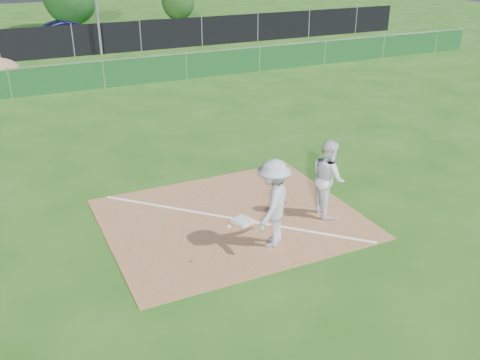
# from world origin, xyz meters

# --- Properties ---
(ground) EXTENTS (90.00, 90.00, 0.00)m
(ground) POSITION_xyz_m (0.00, 10.00, 0.00)
(ground) COLOR #204C10
(ground) RESTS_ON ground
(infield_dirt) EXTENTS (6.00, 5.00, 0.02)m
(infield_dirt) POSITION_xyz_m (0.00, 1.00, 0.01)
(infield_dirt) COLOR brown
(infield_dirt) RESTS_ON ground
(foul_line) EXTENTS (5.01, 5.01, 0.01)m
(foul_line) POSITION_xyz_m (0.00, 1.00, 0.03)
(foul_line) COLOR white
(foul_line) RESTS_ON infield_dirt
(green_fence) EXTENTS (44.00, 0.05, 1.20)m
(green_fence) POSITION_xyz_m (0.00, 15.00, 0.60)
(green_fence) COLOR #103C17
(green_fence) RESTS_ON ground
(black_fence) EXTENTS (46.00, 0.04, 1.80)m
(black_fence) POSITION_xyz_m (0.00, 23.00, 0.90)
(black_fence) COLOR black
(black_fence) RESTS_ON ground
(parking_lot) EXTENTS (46.00, 9.00, 0.01)m
(parking_lot) POSITION_xyz_m (0.00, 28.00, 0.01)
(parking_lot) COLOR black
(parking_lot) RESTS_ON ground
(first_base) EXTENTS (0.54, 0.54, 0.09)m
(first_base) POSITION_xyz_m (0.15, 0.68, 0.06)
(first_base) COLOR silver
(first_base) RESTS_ON infield_dirt
(play_at_first) EXTENTS (2.00, 1.43, 2.00)m
(play_at_first) POSITION_xyz_m (0.34, -0.46, 1.02)
(play_at_first) COLOR #BDBDBF
(play_at_first) RESTS_ON infield_dirt
(runner) EXTENTS (0.90, 1.06, 1.93)m
(runner) POSITION_xyz_m (2.26, 0.26, 0.97)
(runner) COLOR silver
(runner) RESTS_ON ground
(car_mid) EXTENTS (4.51, 1.76, 1.46)m
(car_mid) POSITION_xyz_m (0.65, 27.41, 0.74)
(car_mid) COLOR black
(car_mid) RESTS_ON parking_lot
(car_right) EXTENTS (4.14, 1.88, 1.18)m
(car_right) POSITION_xyz_m (6.91, 26.72, 0.60)
(car_right) COLOR black
(car_right) RESTS_ON parking_lot
(tree_right) EXTENTS (2.74, 2.74, 3.25)m
(tree_right) POSITION_xyz_m (10.42, 34.31, 1.67)
(tree_right) COLOR #382316
(tree_right) RESTS_ON ground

